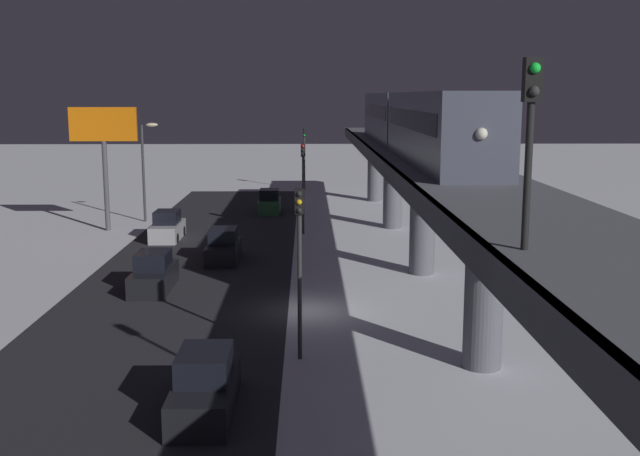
{
  "coord_description": "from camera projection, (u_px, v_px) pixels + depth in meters",
  "views": [
    {
      "loc": [
        -0.15,
        33.17,
        9.72
      ],
      "look_at": [
        -0.98,
        -16.08,
        1.01
      ],
      "focal_mm": 42.19,
      "sensor_mm": 36.0,
      "label": 1
    }
  ],
  "objects": [
    {
      "name": "elevated_railway",
      "position": [
        447.0,
        189.0,
        33.49
      ],
      "size": [
        5.0,
        87.33,
        6.48
      ],
      "color": "slate",
      "rests_on": "ground_plane"
    },
    {
      "name": "traffic_light_far",
      "position": [
        304.0,
        149.0,
        78.01
      ],
      "size": [
        0.32,
        0.44,
        6.4
      ],
      "color": "#2D2D2D",
      "rests_on": "ground_plane"
    },
    {
      "name": "sedan_green",
      "position": [
        269.0,
        203.0,
        63.08
      ],
      "size": [
        1.8,
        4.23,
        1.97
      ],
      "rotation": [
        0.0,
        0.0,
        3.14
      ],
      "color": "#2D6038",
      "rests_on": "ground_plane"
    },
    {
      "name": "commercial_billboard",
      "position": [
        104.0,
        136.0,
        53.64
      ],
      "size": [
        4.8,
        0.36,
        8.9
      ],
      "color": "#4C4C51",
      "rests_on": "ground_plane"
    },
    {
      "name": "street_lamp_far",
      "position": [
        146.0,
        160.0,
        57.92
      ],
      "size": [
        1.35,
        0.44,
        7.65
      ],
      "color": "#38383D",
      "rests_on": "ground_plane"
    },
    {
      "name": "sedan_black_2",
      "position": [
        224.0,
        248.0,
        44.59
      ],
      "size": [
        1.8,
        4.34,
        1.97
      ],
      "rotation": [
        0.0,
        0.0,
        3.14
      ],
      "color": "black",
      "rests_on": "ground_plane"
    },
    {
      "name": "traffic_light_mid",
      "position": [
        303.0,
        175.0,
        52.69
      ],
      "size": [
        0.32,
        0.44,
        6.4
      ],
      "color": "#2D2D2D",
      "rests_on": "ground_plane"
    },
    {
      "name": "sedan_silver",
      "position": [
        167.0,
        228.0,
        51.39
      ],
      "size": [
        1.91,
        4.48,
        1.97
      ],
      "color": "#B2B2B7",
      "rests_on": "ground_plane"
    },
    {
      "name": "rail_signal",
      "position": [
        531.0,
        120.0,
        15.48
      ],
      "size": [
        0.36,
        0.41,
        4.0
      ],
      "color": "black",
      "rests_on": "elevated_railway"
    },
    {
      "name": "traffic_light_near",
      "position": [
        299.0,
        249.0,
        27.37
      ],
      "size": [
        0.32,
        0.44,
        6.4
      ],
      "color": "#2D2D2D",
      "rests_on": "ground_plane"
    },
    {
      "name": "sedan_black",
      "position": [
        205.0,
        387.0,
        23.31
      ],
      "size": [
        1.8,
        4.75,
        1.97
      ],
      "rotation": [
        0.0,
        0.0,
        3.14
      ],
      "color": "black",
      "rests_on": "ground_plane"
    },
    {
      "name": "ground_plane",
      "position": [
        305.0,
        311.0,
        34.35
      ],
      "size": [
        240.0,
        240.0,
        0.0
      ],
      "primitive_type": "plane",
      "color": "white"
    },
    {
      "name": "avenue_asphalt",
      "position": [
        168.0,
        311.0,
        34.25
      ],
      "size": [
        11.0,
        87.33,
        0.01
      ],
      "primitive_type": "cube",
      "color": "#28282D",
      "rests_on": "ground_plane"
    },
    {
      "name": "sedan_black_3",
      "position": [
        154.0,
        274.0,
        37.97
      ],
      "size": [
        1.8,
        4.5,
        1.97
      ],
      "color": "black",
      "rests_on": "ground_plane"
    },
    {
      "name": "subway_train",
      "position": [
        412.0,
        120.0,
        45.21
      ],
      "size": [
        2.94,
        36.87,
        3.4
      ],
      "color": "#4C5160",
      "rests_on": "elevated_railway"
    }
  ]
}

